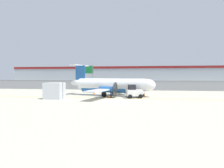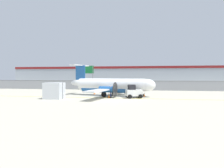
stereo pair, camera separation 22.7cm
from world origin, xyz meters
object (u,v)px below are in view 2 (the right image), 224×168
Objects in this scene: parked_car_0 at (73,84)px; cargo_container at (54,91)px; parked_car_1 at (103,84)px; parked_car_3 at (156,84)px; commuter_airplane at (112,86)px; parked_car_2 at (130,85)px; traffic_cone_near_left at (94,92)px; highway_sign at (86,72)px; baggage_tug at (134,92)px; traffic_cone_far_left at (109,96)px; traffic_cone_near_right at (144,95)px; ground_crew_worker at (111,91)px; parked_car_4 at (191,85)px.

cargo_container is at bearing -81.69° from parked_car_0.
parked_car_1 is 1.00× the size of parked_car_3.
commuter_airplane reaches higher than parked_car_0.
traffic_cone_near_left is at bearing 74.88° from parked_car_2.
highway_sign reaches higher than parked_car_0.
baggage_tug is 1.05× the size of cargo_container.
traffic_cone_far_left is at bearing 19.32° from cargo_container.
baggage_tug is 0.61× the size of parked_car_3.
parked_car_3 is (15.00, 28.15, -0.21)m from cargo_container.
highway_sign is (-13.61, 15.03, 3.83)m from traffic_cone_near_right.
cargo_container reaches higher than traffic_cone_near_left.
traffic_cone_near_left is (3.59, 7.72, -0.79)m from cargo_container.
highway_sign is at bearing -72.78° from ground_crew_worker.
baggage_tug reaches higher than parked_car_4.
baggage_tug is at bearing -100.65° from parked_car_3.
parked_car_4 is at bearing 61.44° from traffic_cone_near_right.
parked_car_3 reaches higher than traffic_cone_far_left.
baggage_tug is 0.59× the size of parked_car_0.
parked_car_0 is 29.33m from parked_car_4.
traffic_cone_near_right is at bearing 23.56° from cargo_container.
traffic_cone_near_left is 0.15× the size of parked_car_4.
ground_crew_worker is 5.28m from traffic_cone_near_right.
parked_car_2 is (4.58, 18.06, 0.58)m from traffic_cone_near_left.
traffic_cone_near_left is at bearing -64.70° from parked_car_0.
ground_crew_worker is 0.40× the size of parked_car_3.
parked_car_0 is at bearing 7.64° from parked_car_2.
parked_car_1 is (-6.68, 25.29, -0.06)m from ground_crew_worker.
baggage_tug is 0.47× the size of highway_sign.
parked_car_4 is (22.93, 25.07, -0.21)m from cargo_container.
ground_crew_worker is at bearing -62.80° from highway_sign.
cargo_container is 0.58× the size of parked_car_1.
commuter_airplane is at bearing 38.54° from cargo_container.
parked_car_2 is at bearing -102.08° from ground_crew_worker.
parked_car_0 and parked_car_2 have the same top height.
cargo_container is (-7.32, -2.65, 0.15)m from ground_crew_worker.
parked_car_4 is at bearing -3.89° from parked_car_0.
commuter_airplane is 3.78× the size of parked_car_1.
commuter_airplane is at bearing -59.15° from highway_sign.
highway_sign is at bearing 9.59° from parked_car_4.
parked_car_3 is 8.50m from parked_car_4.
cargo_container is at bearing 175.06° from baggage_tug.
parked_car_4 is (14.76, -0.70, 0.00)m from parked_car_2.
traffic_cone_near_right is at bearing -163.31° from ground_crew_worker.
highway_sign reaches higher than parked_car_4.
cargo_container reaches higher than traffic_cone_near_right.
parked_car_4 is at bearing 176.40° from parked_car_2.
parked_car_1 is at bearing 25.04° from parked_car_0.
parked_car_3 is at bearing 60.68° from baggage_tug.
baggage_tug is 4.00× the size of traffic_cone_far_left.
traffic_cone_near_left is 0.15× the size of parked_car_2.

